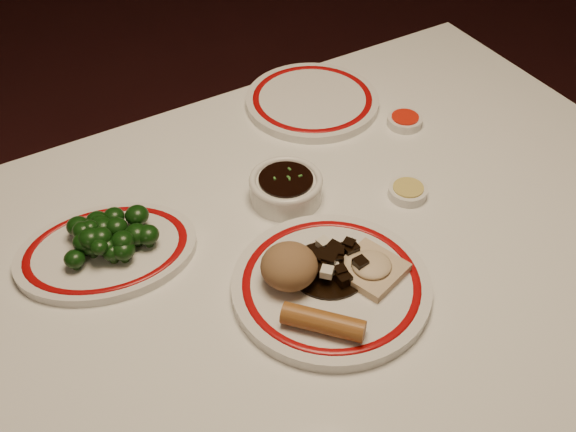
# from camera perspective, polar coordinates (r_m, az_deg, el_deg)

# --- Properties ---
(dining_table) EXTENTS (1.20, 0.90, 0.75)m
(dining_table) POSITION_cam_1_polar(r_m,az_deg,el_deg) (1.17, 3.49, -5.23)
(dining_table) COLOR white
(dining_table) RESTS_ON ground
(main_plate) EXTENTS (0.30, 0.30, 0.02)m
(main_plate) POSITION_cam_1_polar(r_m,az_deg,el_deg) (1.03, 3.43, -5.55)
(main_plate) COLOR silver
(main_plate) RESTS_ON dining_table
(rice_mound) EXTENTS (0.08, 0.08, 0.06)m
(rice_mound) POSITION_cam_1_polar(r_m,az_deg,el_deg) (1.00, 0.09, -4.00)
(rice_mound) COLOR olive
(rice_mound) RESTS_ON main_plate
(spring_roll) EXTENTS (0.10, 0.10, 0.03)m
(spring_roll) POSITION_cam_1_polar(r_m,az_deg,el_deg) (0.96, 2.79, -8.37)
(spring_roll) COLOR #975B25
(spring_roll) RESTS_ON main_plate
(fried_wonton) EXTENTS (0.11, 0.11, 0.02)m
(fried_wonton) POSITION_cam_1_polar(r_m,az_deg,el_deg) (1.03, 6.60, -4.09)
(fried_wonton) COLOR #CAB28E
(fried_wonton) RESTS_ON main_plate
(stirfry_heap) EXTENTS (0.11, 0.11, 0.03)m
(stirfry_heap) POSITION_cam_1_polar(r_m,az_deg,el_deg) (1.03, 3.50, -3.71)
(stirfry_heap) COLOR black
(stirfry_heap) RESTS_ON main_plate
(broccoli_plate) EXTENTS (0.31, 0.28, 0.02)m
(broccoli_plate) POSITION_cam_1_polar(r_m,az_deg,el_deg) (1.11, -14.15, -2.71)
(broccoli_plate) COLOR silver
(broccoli_plate) RESTS_ON dining_table
(broccoli_pile) EXTENTS (0.14, 0.11, 0.05)m
(broccoli_pile) POSITION_cam_1_polar(r_m,az_deg,el_deg) (1.09, -14.15, -1.44)
(broccoli_pile) COLOR #23471C
(broccoli_pile) RESTS_ON broccoli_plate
(soy_bowl) EXTENTS (0.12, 0.12, 0.04)m
(soy_bowl) POSITION_cam_1_polar(r_m,az_deg,el_deg) (1.16, -0.17, 2.16)
(soy_bowl) COLOR silver
(soy_bowl) RESTS_ON dining_table
(sweet_sour_dish) EXTENTS (0.06, 0.06, 0.02)m
(sweet_sour_dish) POSITION_cam_1_polar(r_m,az_deg,el_deg) (1.35, 9.21, 7.44)
(sweet_sour_dish) COLOR silver
(sweet_sour_dish) RESTS_ON dining_table
(mustard_dish) EXTENTS (0.06, 0.06, 0.02)m
(mustard_dish) POSITION_cam_1_polar(r_m,az_deg,el_deg) (1.19, 9.44, 1.92)
(mustard_dish) COLOR silver
(mustard_dish) RESTS_ON dining_table
(far_plate) EXTENTS (0.32, 0.32, 0.02)m
(far_plate) POSITION_cam_1_polar(r_m,az_deg,el_deg) (1.38, 1.93, 9.10)
(far_plate) COLOR silver
(far_plate) RESTS_ON dining_table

